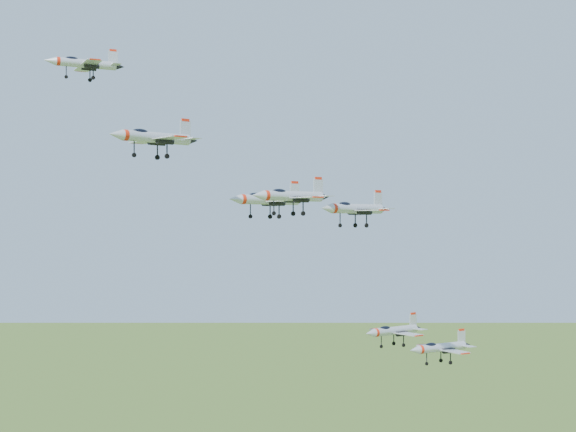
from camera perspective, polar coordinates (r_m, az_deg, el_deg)
name	(u,v)px	position (r m, az deg, el deg)	size (l,w,h in m)	color
jet_lead	(84,63)	(124.75, -14.31, 10.48)	(11.96, 9.91, 3.19)	#B3B8C0
jet_left_high	(154,137)	(108.66, -9.52, 5.55)	(13.33, 11.40, 3.66)	#B3B8C0
jet_right_high	(291,196)	(97.37, 0.20, 1.44)	(11.44, 9.67, 3.09)	#B3B8C0
jet_left_low	(267,199)	(119.98, -1.48, 1.18)	(13.65, 11.51, 3.67)	#B3B8C0
jet_right_low	(355,209)	(102.60, 4.76, 0.54)	(11.38, 9.70, 3.10)	#B3B8C0
jet_trail	(440,347)	(123.03, 10.75, -9.16)	(11.82, 9.89, 3.16)	#B3B8C0
jet_extra	(393,331)	(136.98, 7.51, -8.08)	(12.75, 10.82, 3.46)	#B3B8C0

